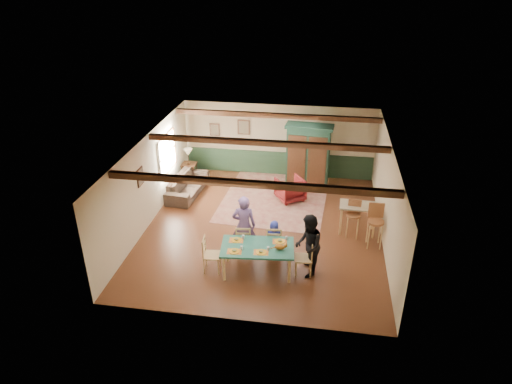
# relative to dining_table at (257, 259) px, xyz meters

# --- Properties ---
(floor) EXTENTS (8.00, 8.00, 0.00)m
(floor) POSITION_rel_dining_table_xyz_m (-0.15, 2.15, -0.38)
(floor) COLOR #4C2515
(floor) RESTS_ON ground
(wall_back) EXTENTS (7.00, 0.02, 2.70)m
(wall_back) POSITION_rel_dining_table_xyz_m (-0.15, 6.15, 0.97)
(wall_back) COLOR beige
(wall_back) RESTS_ON floor
(wall_left) EXTENTS (0.02, 8.00, 2.70)m
(wall_left) POSITION_rel_dining_table_xyz_m (-3.65, 2.15, 0.97)
(wall_left) COLOR beige
(wall_left) RESTS_ON floor
(wall_right) EXTENTS (0.02, 8.00, 2.70)m
(wall_right) POSITION_rel_dining_table_xyz_m (3.35, 2.15, 0.97)
(wall_right) COLOR beige
(wall_right) RESTS_ON floor
(ceiling) EXTENTS (7.00, 8.00, 0.02)m
(ceiling) POSITION_rel_dining_table_xyz_m (-0.15, 2.15, 2.32)
(ceiling) COLOR white
(ceiling) RESTS_ON wall_back
(wainscot_back) EXTENTS (6.95, 0.03, 0.90)m
(wainscot_back) POSITION_rel_dining_table_xyz_m (-0.15, 6.13, 0.07)
(wainscot_back) COLOR #1E3824
(wainscot_back) RESTS_ON floor
(ceiling_beam_front) EXTENTS (6.95, 0.16, 0.16)m
(ceiling_beam_front) POSITION_rel_dining_table_xyz_m (-0.15, -0.15, 2.23)
(ceiling_beam_front) COLOR black
(ceiling_beam_front) RESTS_ON ceiling
(ceiling_beam_mid) EXTENTS (6.95, 0.16, 0.16)m
(ceiling_beam_mid) POSITION_rel_dining_table_xyz_m (-0.15, 2.55, 2.23)
(ceiling_beam_mid) COLOR black
(ceiling_beam_mid) RESTS_ON ceiling
(ceiling_beam_back) EXTENTS (6.95, 0.16, 0.16)m
(ceiling_beam_back) POSITION_rel_dining_table_xyz_m (-0.15, 5.15, 2.23)
(ceiling_beam_back) COLOR black
(ceiling_beam_back) RESTS_ON ceiling
(window_left) EXTENTS (0.06, 1.60, 1.30)m
(window_left) POSITION_rel_dining_table_xyz_m (-3.62, 3.85, 1.17)
(window_left) COLOR white
(window_left) RESTS_ON wall_left
(picture_left_wall) EXTENTS (0.04, 0.42, 0.52)m
(picture_left_wall) POSITION_rel_dining_table_xyz_m (-3.62, 1.55, 1.37)
(picture_left_wall) COLOR gray
(picture_left_wall) RESTS_ON wall_left
(picture_back_a) EXTENTS (0.45, 0.04, 0.55)m
(picture_back_a) POSITION_rel_dining_table_xyz_m (-1.45, 6.12, 1.42)
(picture_back_a) COLOR gray
(picture_back_a) RESTS_ON wall_back
(picture_back_b) EXTENTS (0.38, 0.04, 0.48)m
(picture_back_b) POSITION_rel_dining_table_xyz_m (-2.55, 6.12, 1.27)
(picture_back_b) COLOR gray
(picture_back_b) RESTS_ON wall_back
(dining_table) EXTENTS (1.94, 1.20, 0.77)m
(dining_table) POSITION_rel_dining_table_xyz_m (0.00, 0.00, 0.00)
(dining_table) COLOR #1E604E
(dining_table) RESTS_ON floor
(dining_chair_far_left) EXTENTS (0.47, 0.49, 0.97)m
(dining_chair_far_left) POSITION_rel_dining_table_xyz_m (-0.48, 0.69, 0.10)
(dining_chair_far_left) COLOR tan
(dining_chair_far_left) RESTS_ON floor
(dining_chair_far_right) EXTENTS (0.47, 0.49, 0.97)m
(dining_chair_far_right) POSITION_rel_dining_table_xyz_m (0.34, 0.78, 0.10)
(dining_chair_far_right) COLOR tan
(dining_chair_far_right) RESTS_ON floor
(dining_chair_end_left) EXTENTS (0.49, 0.47, 0.97)m
(dining_chair_end_left) POSITION_rel_dining_table_xyz_m (-1.17, -0.12, 0.10)
(dining_chair_end_left) COLOR tan
(dining_chair_end_left) RESTS_ON floor
(dining_chair_end_right) EXTENTS (0.49, 0.47, 0.97)m
(dining_chair_end_right) POSITION_rel_dining_table_xyz_m (1.17, 0.12, 0.10)
(dining_chair_end_right) COLOR tan
(dining_chair_end_right) RESTS_ON floor
(person_man) EXTENTS (0.68, 0.49, 1.77)m
(person_man) POSITION_rel_dining_table_xyz_m (-0.49, 0.78, 0.50)
(person_man) COLOR #6D5089
(person_man) RESTS_ON floor
(person_woman) EXTENTS (0.72, 0.88, 1.69)m
(person_woman) POSITION_rel_dining_table_xyz_m (1.28, 0.13, 0.46)
(person_woman) COLOR black
(person_woman) RESTS_ON floor
(person_child) EXTENTS (0.53, 0.38, 1.03)m
(person_child) POSITION_rel_dining_table_xyz_m (0.33, 0.86, 0.13)
(person_child) COLOR #263199
(person_child) RESTS_ON floor
(cat) EXTENTS (0.38, 0.18, 0.18)m
(cat) POSITION_rel_dining_table_xyz_m (0.57, -0.05, 0.48)
(cat) COLOR orange
(cat) RESTS_ON dining_table
(place_setting_near_left) EXTENTS (0.44, 0.35, 0.11)m
(place_setting_near_left) POSITION_rel_dining_table_xyz_m (-0.54, -0.31, 0.44)
(place_setting_near_left) COLOR gold
(place_setting_near_left) RESTS_ON dining_table
(place_setting_near_center) EXTENTS (0.44, 0.35, 0.11)m
(place_setting_near_center) POSITION_rel_dining_table_xyz_m (0.13, -0.25, 0.44)
(place_setting_near_center) COLOR gold
(place_setting_near_center) RESTS_ON dining_table
(place_setting_far_left) EXTENTS (0.44, 0.35, 0.11)m
(place_setting_far_left) POSITION_rel_dining_table_xyz_m (-0.59, 0.20, 0.44)
(place_setting_far_left) COLOR gold
(place_setting_far_left) RESTS_ON dining_table
(place_setting_far_right) EXTENTS (0.44, 0.35, 0.11)m
(place_setting_far_right) POSITION_rel_dining_table_xyz_m (0.54, 0.31, 0.44)
(place_setting_far_right) COLOR gold
(place_setting_far_right) RESTS_ON dining_table
(area_rug) EXTENTS (3.65, 4.25, 0.01)m
(area_rug) POSITION_rel_dining_table_xyz_m (-0.03, 4.12, -0.38)
(area_rug) COLOR tan
(area_rug) RESTS_ON floor
(armoire) EXTENTS (1.67, 0.79, 2.28)m
(armoire) POSITION_rel_dining_table_xyz_m (0.98, 5.32, 0.76)
(armoire) COLOR #143226
(armoire) RESTS_ON floor
(armchair) EXTENTS (1.16, 1.17, 0.78)m
(armchair) POSITION_rel_dining_table_xyz_m (0.48, 4.15, 0.00)
(armchair) COLOR #490E13
(armchair) RESTS_ON floor
(sofa) EXTENTS (1.03, 2.26, 0.64)m
(sofa) POSITION_rel_dining_table_xyz_m (-3.07, 4.04, -0.06)
(sofa) COLOR #372B22
(sofa) RESTS_ON floor
(end_table) EXTENTS (0.53, 0.53, 0.63)m
(end_table) POSITION_rel_dining_table_xyz_m (-3.33, 5.17, -0.07)
(end_table) COLOR black
(end_table) RESTS_ON floor
(table_lamp) EXTENTS (0.36, 0.36, 0.58)m
(table_lamp) POSITION_rel_dining_table_xyz_m (-3.33, 5.17, 0.53)
(table_lamp) COLOR beige
(table_lamp) RESTS_ON end_table
(counter_table) EXTENTS (1.12, 0.68, 0.91)m
(counter_table) POSITION_rel_dining_table_xyz_m (2.62, 2.39, 0.07)
(counter_table) COLOR beige
(counter_table) RESTS_ON floor
(bar_stool_left) EXTENTS (0.44, 0.47, 1.13)m
(bar_stool_left) POSITION_rel_dining_table_xyz_m (2.48, 2.12, 0.18)
(bar_stool_left) COLOR #A2663F
(bar_stool_left) RESTS_ON floor
(bar_stool_right) EXTENTS (0.47, 0.52, 1.28)m
(bar_stool_right) POSITION_rel_dining_table_xyz_m (3.07, 1.69, 0.25)
(bar_stool_right) COLOR #A2663F
(bar_stool_right) RESTS_ON floor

